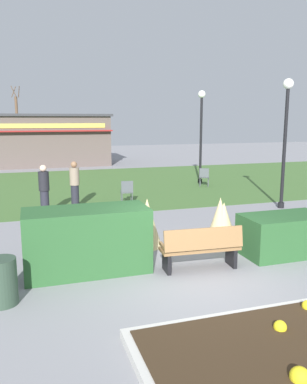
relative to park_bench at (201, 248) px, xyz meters
The scene contains 20 objects.
ground_plane 0.73m from the park_bench, 121.93° to the right, with size 80.00×80.00×0.00m, color gray.
lawn_patch 11.44m from the park_bench, 91.44° to the left, with size 36.00×12.00×0.01m, color #446B33.
park_bench is the anchor object (origin of this frame).
hedge_left 2.39m from the park_bench, 163.95° to the left, with size 2.54×1.10×1.34m, color #28562B.
hedge_right 2.30m from the park_bench, ahead, with size 1.99×1.10×0.94m, color #28562B.
ornamental_grass_behind_left 1.76m from the park_bench, 47.09° to the left, with size 0.80×0.80×1.12m, color #D1BC7F.
ornamental_grass_behind_right 2.66m from the park_bench, 129.84° to the left, with size 0.67×0.67×0.93m, color #D1BC7F.
ornamental_grass_behind_center 1.74m from the park_bench, 49.99° to the left, with size 0.76×0.76×1.24m, color #D1BC7F.
ornamental_grass_behind_far 1.92m from the park_bench, 109.31° to the left, with size 0.73×0.73×1.23m, color #D1BC7F.
lamppost_mid 7.29m from the park_bench, 40.87° to the left, with size 0.36×0.36×4.51m.
lamppost_far 11.81m from the park_bench, 65.64° to the left, with size 0.36×0.36×4.51m.
trash_bin 3.92m from the park_bench, behind, with size 0.52×0.52×0.82m, color #2D4233.
food_kiosk 21.16m from the park_bench, 95.37° to the left, with size 8.33×4.55×3.49m.
cafe_chair_west 6.84m from the park_bench, 89.21° to the left, with size 0.49×0.49×0.89m.
cafe_chair_center 10.46m from the park_bench, 64.60° to the left, with size 0.60×0.60×0.89m.
person_strolling 6.94m from the park_bench, 105.39° to the left, with size 0.34×0.34×1.69m.
person_standing 6.57m from the park_bench, 116.39° to the left, with size 0.34×0.34×1.69m.
parked_car_west_slot 29.40m from the park_bench, 96.82° to the left, with size 4.29×2.22×1.20m.
parked_car_center_slot 29.24m from the park_bench, 86.92° to the left, with size 4.27×2.19×1.20m.
tree_left_bg 36.81m from the park_bench, 96.66° to the left, with size 0.91×0.96×6.50m.
Camera 1 is at (-3.06, -6.70, 3.14)m, focal length 36.58 mm.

